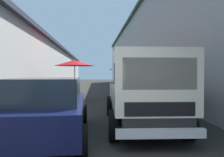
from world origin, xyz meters
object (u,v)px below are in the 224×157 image
Objects in this scene: vendor_by_crates at (134,88)px; fruit_stall_near_right at (74,70)px; delivery_truck at (145,93)px; parked_scooter at (124,89)px; fruit_stall_far_left at (124,71)px; hatchback_car at (48,107)px; fruit_stall_mid_lane at (142,74)px; fruit_stall_near_left at (152,66)px; plastic_stool at (61,98)px.

fruit_stall_near_right is at bearing 44.92° from vendor_by_crates.
parked_scooter is (9.57, -0.78, -0.59)m from delivery_truck.
parked_scooter is at bearing 173.85° from fruit_stall_far_left.
fruit_stall_near_right is 7.65m from hatchback_car.
fruit_stall_mid_lane is 1.33× the size of vendor_by_crates.
parked_scooter is at bearing -4.63° from delivery_truck.
vendor_by_crates is at bearing 176.10° from fruit_stall_far_left.
fruit_stall_mid_lane reaches higher than parked_scooter.
delivery_truck is at bearing 173.32° from vendor_by_crates.
fruit_stall_near_right is at bearing 19.39° from delivery_truck.
delivery_truck is (0.22, -2.48, 0.30)m from hatchback_car.
parked_scooter is (9.79, -3.25, -0.29)m from hatchback_car.
parked_scooter is at bearing 0.67° from fruit_stall_near_left.
delivery_truck is 6.21m from plastic_stool.
delivery_truck is 4.29m from vendor_by_crates.
hatchback_car is 0.80× the size of delivery_truck.
hatchback_car is (-7.57, -0.11, -1.06)m from fruit_stall_near_right.
fruit_stall_far_left reaches higher than fruit_stall_mid_lane.
fruit_stall_near_left is 1.00× the size of fruit_stall_far_left.
fruit_stall_mid_lane reaches higher than plastic_stool.
vendor_by_crates is 5.34m from parked_scooter.
hatchback_car is (-5.57, 3.58, -0.81)m from fruit_stall_mid_lane.
fruit_stall_near_right is 1.46× the size of parked_scooter.
fruit_stall_far_left is (6.39, 0.09, 0.22)m from fruit_stall_mid_lane.
fruit_stall_mid_lane is 5.49m from delivery_truck.
fruit_stall_near_right reaches higher than delivery_truck.
plastic_stool is at bearing 5.84° from hatchback_car.
vendor_by_crates is (4.47, -2.98, 0.17)m from hatchback_car.
fruit_stall_mid_lane is at bearing -11.59° from delivery_truck.
fruit_stall_mid_lane is 0.85× the size of fruit_stall_near_right.
fruit_stall_near_right is 4.25m from parked_scooter.
fruit_stall_far_left is at bearing 0.79° from fruit_stall_mid_lane.
fruit_stall_far_left is at bearing -16.26° from hatchback_car.
fruit_stall_far_left is at bearing -6.15° from parked_scooter.
fruit_stall_near_right reaches higher than parked_scooter.
plastic_stool is at bearing 72.78° from vendor_by_crates.
parked_scooter is (-2.17, 0.23, -1.33)m from fruit_stall_far_left.
fruit_stall_far_left reaches higher than fruit_stall_near_left.
plastic_stool is at bearing 89.90° from fruit_stall_mid_lane.
fruit_stall_mid_lane is 0.42× the size of delivery_truck.
fruit_stall_far_left reaches higher than parked_scooter.
vendor_by_crates is (4.26, -0.50, -0.13)m from delivery_truck.
fruit_stall_far_left is at bearing -4.91° from delivery_truck.
fruit_stall_near_left is at bearing -179.33° from parked_scooter.
delivery_truck is 11.47× the size of plastic_stool.
fruit_stall_far_left is at bearing -39.36° from fruit_stall_near_right.
parked_scooter is at bearing -2.98° from vendor_by_crates.
fruit_stall_near_left is at bearing -125.96° from plastic_stool.
fruit_stall_near_right reaches higher than vendor_by_crates.
delivery_truck is 3.16× the size of vendor_by_crates.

